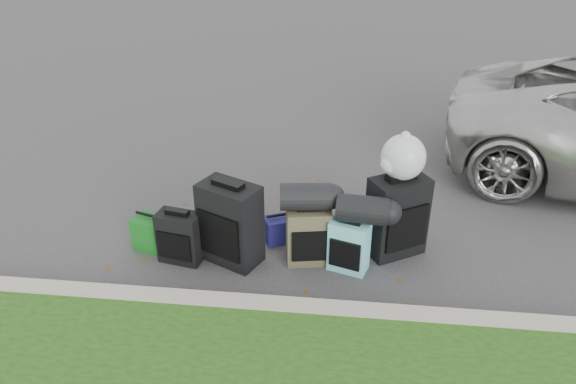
# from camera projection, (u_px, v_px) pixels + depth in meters

# --- Properties ---
(ground) EXTENTS (120.00, 120.00, 0.00)m
(ground) POSITION_uv_depth(u_px,v_px,m) (296.00, 250.00, 5.64)
(ground) COLOR #383535
(ground) RESTS_ON ground
(curb) EXTENTS (120.00, 0.18, 0.15)m
(curb) POSITION_uv_depth(u_px,v_px,m) (284.00, 310.00, 4.74)
(curb) COLOR #9E937F
(curb) RESTS_ON ground
(suitcase_small_black) EXTENTS (0.45, 0.30, 0.51)m
(suitcase_small_black) POSITION_uv_depth(u_px,v_px,m) (180.00, 237.00, 5.38)
(suitcase_small_black) COLOR black
(suitcase_small_black) RESTS_ON ground
(suitcase_large_black_left) EXTENTS (0.65, 0.55, 0.81)m
(suitcase_large_black_left) POSITION_uv_depth(u_px,v_px,m) (230.00, 223.00, 5.32)
(suitcase_large_black_left) COLOR black
(suitcase_large_black_left) RESTS_ON ground
(suitcase_olive) EXTENTS (0.46, 0.33, 0.57)m
(suitcase_olive) POSITION_uv_depth(u_px,v_px,m) (309.00, 235.00, 5.35)
(suitcase_olive) COLOR #3D3926
(suitcase_olive) RESTS_ON ground
(suitcase_teal) EXTENTS (0.41, 0.31, 0.51)m
(suitcase_teal) POSITION_uv_depth(u_px,v_px,m) (349.00, 246.00, 5.25)
(suitcase_teal) COLOR #54A3AE
(suitcase_teal) RESTS_ON ground
(suitcase_large_black_right) EXTENTS (0.63, 0.55, 0.81)m
(suitcase_large_black_right) POSITION_uv_depth(u_px,v_px,m) (397.00, 216.00, 5.43)
(suitcase_large_black_right) COLOR black
(suitcase_large_black_right) RESTS_ON ground
(tote_green) EXTENTS (0.36, 0.32, 0.34)m
(tote_green) POSITION_uv_depth(u_px,v_px,m) (150.00, 233.00, 5.60)
(tote_green) COLOR #15621A
(tote_green) RESTS_ON ground
(tote_navy) EXTENTS (0.31, 0.28, 0.27)m
(tote_navy) POSITION_uv_depth(u_px,v_px,m) (278.00, 230.00, 5.72)
(tote_navy) COLOR navy
(tote_navy) RESTS_ON ground
(duffel_left) EXTENTS (0.51, 0.32, 0.26)m
(duffel_left) POSITION_uv_depth(u_px,v_px,m) (306.00, 197.00, 5.17)
(duffel_left) COLOR black
(duffel_left) RESTS_ON suitcase_olive
(duffel_right) EXTENTS (0.49, 0.30, 0.26)m
(duffel_right) POSITION_uv_depth(u_px,v_px,m) (363.00, 209.00, 5.08)
(duffel_right) COLOR black
(duffel_right) RESTS_ON suitcase_teal
(trash_bag) EXTENTS (0.42, 0.42, 0.42)m
(trash_bag) POSITION_uv_depth(u_px,v_px,m) (403.00, 157.00, 5.17)
(trash_bag) COLOR silver
(trash_bag) RESTS_ON suitcase_large_black_right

